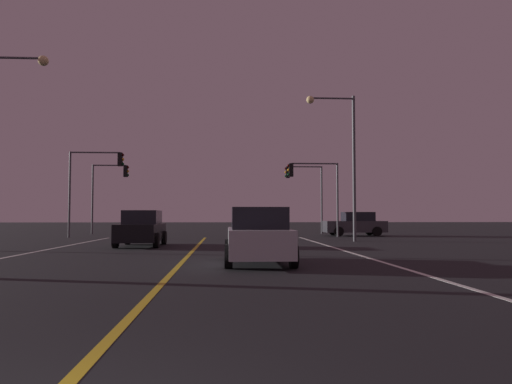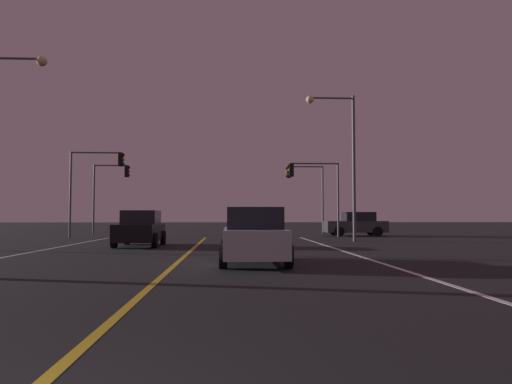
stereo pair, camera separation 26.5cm
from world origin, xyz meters
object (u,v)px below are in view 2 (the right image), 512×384
traffic_light_near_left (96,174)px  street_lamp_right_far (342,148)px  car_lead_same_lane (254,237)px  street_lamp_left_mid (0,125)px  car_oncoming (140,229)px  traffic_light_near_right (313,181)px  traffic_light_far_right (305,183)px  car_crossing_side (356,224)px  traffic_light_far_left (111,183)px

traffic_light_near_left → street_lamp_right_far: street_lamp_right_far is taller
car_lead_same_lane → street_lamp_left_mid: (-10.33, 5.97, 4.41)m
car_oncoming → traffic_light_near_left: bearing=-153.3°
car_oncoming → street_lamp_right_far: size_ratio=0.52×
car_lead_same_lane → traffic_light_near_right: traffic_light_near_right is taller
traffic_light_near_right → street_lamp_right_far: 5.98m
traffic_light_near_right → street_lamp_left_mid: 19.40m
traffic_light_near_right → traffic_light_far_right: bearing=-93.1°
car_crossing_side → traffic_light_near_right: bearing=26.0°
traffic_light_near_left → street_lamp_right_far: (15.19, -5.75, 1.02)m
car_oncoming → street_lamp_left_mid: street_lamp_left_mid is taller
car_crossing_side → street_lamp_right_far: bearing=70.1°
traffic_light_far_right → street_lamp_right_far: bearing=92.0°
car_crossing_side → car_lead_same_lane: same height
car_crossing_side → traffic_light_near_right: traffic_light_near_right is taller
traffic_light_near_right → street_lamp_left_mid: street_lamp_left_mid is taller
traffic_light_far_left → street_lamp_right_far: street_lamp_right_far is taller
traffic_light_near_right → traffic_light_far_left: (-14.85, 5.50, 0.21)m
car_oncoming → street_lamp_left_mid: (-5.34, -2.76, 4.41)m
traffic_light_far_left → street_lamp_left_mid: 17.49m
car_lead_same_lane → car_oncoming: bearing=29.8°
traffic_light_far_left → street_lamp_right_far: 19.24m
car_crossing_side → traffic_light_near_left: traffic_light_near_left is taller
car_lead_same_lane → traffic_light_near_right: 18.81m
traffic_light_near_left → street_lamp_right_far: 16.28m
traffic_light_near_right → street_lamp_right_far: bearing=96.9°
car_lead_same_lane → traffic_light_far_left: bearing=23.1°
car_crossing_side → street_lamp_left_mid: size_ratio=0.52×
traffic_light_near_left → traffic_light_far_left: (-0.35, 5.50, -0.24)m
car_oncoming → car_crossing_side: size_ratio=1.00×
car_lead_same_lane → traffic_light_far_right: size_ratio=0.80×
traffic_light_near_left → traffic_light_far_right: traffic_light_near_left is taller
traffic_light_near_left → street_lamp_left_mid: street_lamp_left_mid is taller
traffic_light_far_right → traffic_light_far_left: bearing=0.0°
car_oncoming → traffic_light_near_left: size_ratio=0.76×
traffic_light_far_left → traffic_light_far_right: bearing=0.0°
traffic_light_near_right → traffic_light_far_right: traffic_light_far_right is taller
car_lead_same_lane → traffic_light_near_left: (-9.61, 17.92, 3.41)m
car_lead_same_lane → street_lamp_left_mid: street_lamp_left_mid is taller
car_oncoming → street_lamp_right_far: 11.97m
traffic_light_near_left → traffic_light_far_left: traffic_light_near_left is taller
car_oncoming → traffic_light_near_right: (9.88, 9.19, 2.96)m
car_oncoming → street_lamp_right_far: (10.57, 3.43, 4.43)m
traffic_light_far_right → street_lamp_left_mid: (-15.51, -17.45, 1.24)m
traffic_light_far_right → street_lamp_left_mid: size_ratio=0.65×
car_lead_same_lane → traffic_light_near_left: traffic_light_near_left is taller
car_lead_same_lane → traffic_light_far_right: bearing=-12.5°
car_oncoming → traffic_light_far_left: (-4.98, 14.69, 3.17)m
traffic_light_near_right → traffic_light_far_left: bearing=-20.3°
car_lead_same_lane → street_lamp_right_far: bearing=-24.6°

